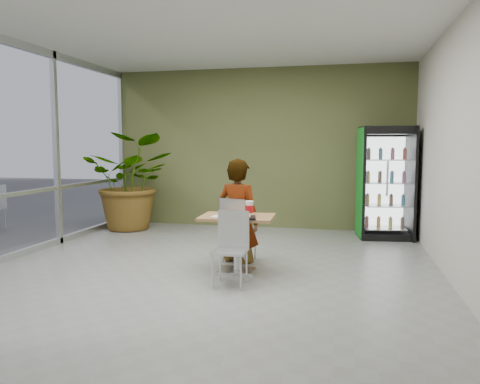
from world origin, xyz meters
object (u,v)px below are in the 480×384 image
chair_far (236,225)px  seated_woman (238,221)px  chair_near (232,242)px  soda_cup (249,208)px  potted_plant (132,182)px  cafeteria_tray (239,218)px  dining_table (237,232)px  beverage_fridge (385,183)px

chair_far → seated_woman: bearing=-105.6°
chair_near → soda_cup: soda_cup is taller
chair_far → potted_plant: 3.39m
chair_far → seated_woman: size_ratio=0.52×
chair_far → seated_woman: seated_woman is taller
cafeteria_tray → dining_table: bearing=109.6°
seated_woman → cafeteria_tray: seated_woman is taller
cafeteria_tray → chair_near: bearing=-95.4°
chair_far → soda_cup: soda_cup is taller
soda_cup → seated_woman: bearing=118.5°
seated_woman → potted_plant: 3.37m
chair_far → cafeteria_tray: size_ratio=2.27×
dining_table → cafeteria_tray: bearing=-70.4°
seated_woman → cafeteria_tray: bearing=119.7°
dining_table → chair_near: size_ratio=1.11×
dining_table → soda_cup: 0.35m
potted_plant → chair_near: bearing=-48.3°
soda_cup → potted_plant: (-2.90, 2.56, 0.11)m
dining_table → potted_plant: (-2.75, 2.63, 0.41)m
dining_table → soda_cup: size_ratio=5.16×
seated_woman → chair_far: bearing=74.4°
seated_woman → chair_near: bearing=114.6°
soda_cup → chair_near: bearing=-99.1°
dining_table → chair_far: size_ratio=1.05×
chair_far → cafeteria_tray: (0.22, -0.74, 0.22)m
chair_near → beverage_fridge: bearing=58.6°
chair_near → cafeteria_tray: (0.03, 0.29, 0.25)m
beverage_fridge → chair_near: bearing=-129.0°
chair_near → seated_woman: bearing=98.6°
chair_far → potted_plant: (-2.61, 2.12, 0.41)m
dining_table → seated_woman: (-0.12, 0.56, 0.05)m
cafeteria_tray → seated_woman: bearing=104.0°
dining_table → chair_far: 0.53m
soda_cup → beverage_fridge: 3.34m
cafeteria_tray → beverage_fridge: (1.98, 3.04, 0.24)m
beverage_fridge → chair_far: bearing=-141.7°
soda_cup → cafeteria_tray: soda_cup is taller
soda_cup → beverage_fridge: bearing=55.1°
cafeteria_tray → beverage_fridge: bearing=56.9°
beverage_fridge → potted_plant: bearing=174.2°
dining_table → chair_near: 0.52m
dining_table → soda_cup: soda_cup is taller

